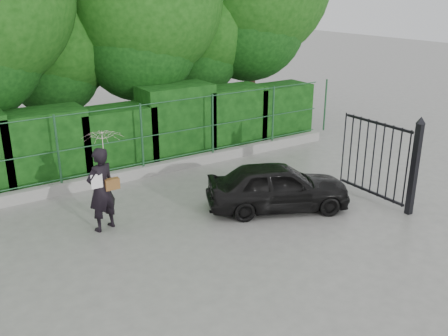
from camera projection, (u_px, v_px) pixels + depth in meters
ground at (217, 244)px, 10.39m from camera, size 80.00×80.00×0.00m
kerb at (131, 174)px, 13.88m from camera, size 14.00×0.25×0.30m
fence at (136, 137)px, 13.64m from camera, size 14.13×0.06×1.80m
hedge at (110, 136)px, 14.29m from camera, size 14.20×1.20×2.28m
trees at (114, 2)px, 15.49m from camera, size 17.10×6.15×8.08m
gate at (398, 161)px, 11.78m from camera, size 0.22×2.33×2.36m
woman at (103, 169)px, 10.65m from camera, size 0.98×0.89×2.23m
car at (278, 186)px, 11.89m from camera, size 3.65×2.66×1.15m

